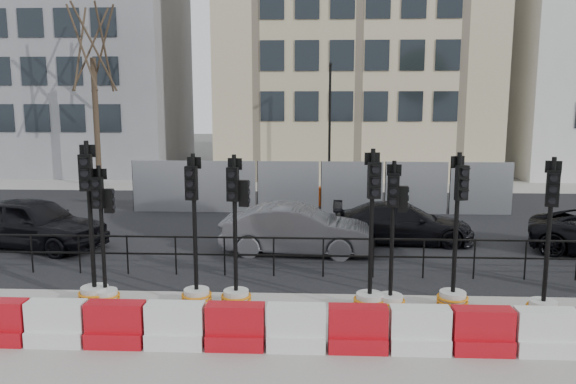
{
  "coord_description": "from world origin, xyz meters",
  "views": [
    {
      "loc": [
        -0.25,
        -11.93,
        4.26
      ],
      "look_at": [
        -0.94,
        3.0,
        1.81
      ],
      "focal_mm": 35.0,
      "sensor_mm": 36.0,
      "label": 1
    }
  ],
  "objects_px": {
    "traffic_signal_d": "(236,273)",
    "car_a": "(33,223)",
    "traffic_signal_a": "(93,273)",
    "car_c": "(403,223)",
    "traffic_signal_h": "(545,288)"
  },
  "relations": [
    {
      "from": "traffic_signal_d",
      "to": "car_a",
      "type": "height_order",
      "value": "traffic_signal_d"
    },
    {
      "from": "traffic_signal_d",
      "to": "car_a",
      "type": "distance_m",
      "value": 7.95
    },
    {
      "from": "traffic_signal_a",
      "to": "car_a",
      "type": "distance_m",
      "value": 5.76
    },
    {
      "from": "traffic_signal_a",
      "to": "car_c",
      "type": "distance_m",
      "value": 9.17
    },
    {
      "from": "traffic_signal_d",
      "to": "traffic_signal_h",
      "type": "bearing_deg",
      "value": 4.54
    },
    {
      "from": "traffic_signal_d",
      "to": "traffic_signal_h",
      "type": "height_order",
      "value": "traffic_signal_h"
    },
    {
      "from": "car_a",
      "to": "car_c",
      "type": "distance_m",
      "value": 10.85
    },
    {
      "from": "traffic_signal_h",
      "to": "car_a",
      "type": "bearing_deg",
      "value": 176.67
    },
    {
      "from": "traffic_signal_h",
      "to": "car_c",
      "type": "relative_size",
      "value": 0.75
    },
    {
      "from": "traffic_signal_h",
      "to": "car_c",
      "type": "distance_m",
      "value": 6.24
    },
    {
      "from": "traffic_signal_d",
      "to": "car_c",
      "type": "distance_m",
      "value": 7.05
    },
    {
      "from": "traffic_signal_a",
      "to": "traffic_signal_h",
      "type": "height_order",
      "value": "traffic_signal_a"
    },
    {
      "from": "traffic_signal_d",
      "to": "car_c",
      "type": "bearing_deg",
      "value": 60.62
    },
    {
      "from": "traffic_signal_a",
      "to": "car_c",
      "type": "height_order",
      "value": "traffic_signal_a"
    },
    {
      "from": "car_a",
      "to": "car_c",
      "type": "bearing_deg",
      "value": -68.29
    }
  ]
}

